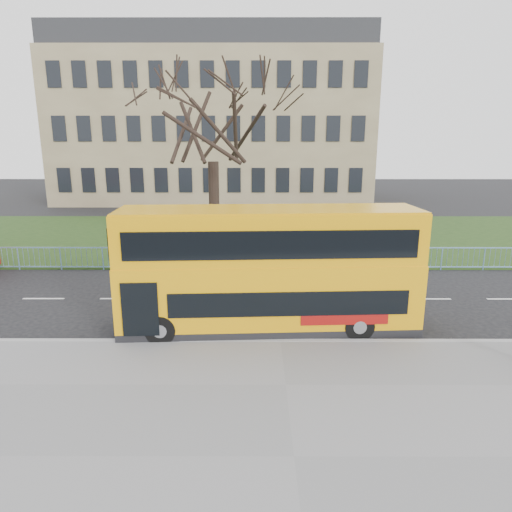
{
  "coord_description": "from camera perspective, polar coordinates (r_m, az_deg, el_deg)",
  "views": [
    {
      "loc": [
        -0.71,
        -14.21,
        5.94
      ],
      "look_at": [
        -0.74,
        1.0,
        2.09
      ],
      "focal_mm": 32.0,
      "sensor_mm": 36.0,
      "label": 1
    }
  ],
  "objects": [
    {
      "name": "kerb",
      "position": [
        13.97,
        3.08,
        -10.67
      ],
      "size": [
        80.0,
        0.2,
        0.14
      ],
      "primitive_type": "cube",
      "color": "gray",
      "rests_on": "ground"
    },
    {
      "name": "civic_building",
      "position": [
        49.41,
        -5.02,
        15.36
      ],
      "size": [
        30.0,
        15.0,
        14.0
      ],
      "primitive_type": "cube",
      "color": "#827052",
      "rests_on": "ground"
    },
    {
      "name": "ground",
      "position": [
        15.42,
        2.79,
        -8.48
      ],
      "size": [
        120.0,
        120.0,
        0.0
      ],
      "primitive_type": "plane",
      "color": "black",
      "rests_on": "ground"
    },
    {
      "name": "pavement",
      "position": [
        9.52,
        4.78,
        -23.98
      ],
      "size": [
        80.0,
        10.5,
        0.12
      ],
      "primitive_type": "cube",
      "color": "slate",
      "rests_on": "ground"
    },
    {
      "name": "grass_verge",
      "position": [
        29.12,
        1.54,
        2.49
      ],
      "size": [
        80.0,
        15.4,
        0.08
      ],
      "primitive_type": "cube",
      "color": "#1A3412",
      "rests_on": "ground"
    },
    {
      "name": "bare_tree",
      "position": [
        24.32,
        -5.42,
        13.84
      ],
      "size": [
        8.03,
        8.03,
        11.47
      ],
      "primitive_type": null,
      "color": "black",
      "rests_on": "grass_verge"
    },
    {
      "name": "yellow_bus",
      "position": [
        14.33,
        1.61,
        -1.41
      ],
      "size": [
        9.39,
        2.68,
        3.89
      ],
      "rotation": [
        0.0,
        0.0,
        0.05
      ],
      "color": "#EDA109",
      "rests_on": "ground"
    },
    {
      "name": "guard_railing",
      "position": [
        21.51,
        2.02,
        -0.33
      ],
      "size": [
        40.0,
        0.12,
        1.1
      ],
      "primitive_type": null,
      "color": "#6E9BC3",
      "rests_on": "ground"
    }
  ]
}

